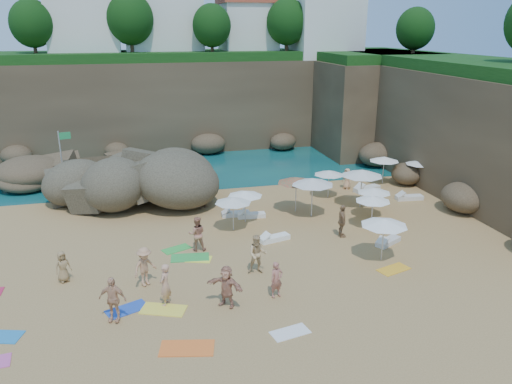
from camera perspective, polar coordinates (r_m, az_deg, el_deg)
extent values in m
plane|color=tan|center=(26.02, -2.67, -6.56)|extent=(120.00, 120.00, 0.00)
plane|color=#0C4751|center=(54.45, -9.10, 6.56)|extent=(120.00, 120.00, 0.00)
cube|color=brown|center=(49.08, -6.41, 10.14)|extent=(44.00, 8.00, 8.00)
cube|color=brown|center=(39.69, 22.78, 6.87)|extent=(8.00, 30.00, 8.00)
cube|color=brown|center=(48.74, 12.47, 9.77)|extent=(10.00, 12.00, 8.00)
cube|color=white|center=(49.25, -19.02, 17.21)|extent=(6.00, 5.00, 5.50)
cube|color=white|center=(50.26, -10.62, 18.44)|extent=(7.00, 6.00, 6.50)
cube|color=white|center=(50.49, -0.94, 17.88)|extent=(5.00, 5.00, 5.00)
cube|color=#B2472D|center=(50.54, -0.96, 21.00)|extent=(5.40, 5.40, 0.50)
cube|color=white|center=(50.67, 7.75, 18.29)|extent=(6.00, 6.00, 6.00)
sphere|color=#11380F|center=(47.71, -24.25, 17.16)|extent=(3.60, 3.60, 3.60)
sphere|color=#11380F|center=(47.14, -14.21, 18.65)|extent=(4.05, 4.05, 4.05)
sphere|color=#11380F|center=(46.76, -5.09, 18.43)|extent=(3.42, 3.42, 3.42)
sphere|color=#11380F|center=(48.39, 3.57, 18.84)|extent=(3.78, 3.78, 3.78)
sphere|color=#11380F|center=(45.70, 17.75, 17.38)|extent=(3.15, 3.15, 3.15)
cylinder|color=white|center=(55.03, -26.79, 8.14)|extent=(0.10, 0.10, 6.00)
cylinder|color=white|center=(54.72, -25.25, 8.30)|extent=(0.10, 0.10, 6.00)
cylinder|color=silver|center=(37.09, -21.32, 3.31)|extent=(0.08, 0.08, 4.22)
cube|color=#24934D|center=(36.66, -21.00, 6.03)|extent=(0.72, 0.24, 0.47)
cylinder|color=silver|center=(29.18, -1.24, -1.77)|extent=(0.05, 0.05, 1.82)
cone|color=white|center=(28.89, -1.26, -0.15)|extent=(2.04, 2.04, 0.31)
cylinder|color=silver|center=(32.27, 11.92, 0.30)|extent=(0.07, 0.07, 2.31)
cone|color=silver|center=(31.96, 12.05, 2.17)|extent=(2.60, 2.60, 0.40)
cylinder|color=silver|center=(33.76, 8.28, 0.84)|extent=(0.05, 0.05, 1.78)
cone|color=silver|center=(33.52, 8.35, 2.22)|extent=(2.00, 2.00, 0.30)
cylinder|color=silver|center=(37.57, 14.34, 2.36)|extent=(0.06, 0.06, 1.90)
cone|color=white|center=(37.34, 14.45, 3.69)|extent=(2.14, 2.14, 0.32)
cylinder|color=silver|center=(37.81, 18.09, 2.03)|extent=(0.05, 0.05, 1.79)
cone|color=silver|center=(37.59, 18.22, 3.27)|extent=(2.01, 2.01, 0.31)
cylinder|color=silver|center=(30.17, 6.42, -0.74)|extent=(0.07, 0.07, 2.27)
cone|color=silver|center=(29.84, 6.49, 1.23)|extent=(2.55, 2.55, 0.39)
cylinder|color=silver|center=(30.88, 4.58, -0.39)|extent=(0.06, 0.06, 2.10)
cone|color=red|center=(30.58, 4.62, 1.38)|extent=(2.35, 2.35, 0.36)
cylinder|color=silver|center=(29.19, 13.10, -2.30)|extent=(0.05, 0.05, 1.78)
cone|color=white|center=(28.90, 13.22, -0.73)|extent=(2.00, 2.00, 0.30)
cylinder|color=silver|center=(30.68, 13.24, -1.30)|extent=(0.05, 0.05, 1.77)
cone|color=white|center=(30.42, 13.35, 0.19)|extent=(1.98, 1.98, 0.30)
cylinder|color=silver|center=(28.03, -2.61, -2.62)|extent=(0.05, 0.05, 1.84)
cone|color=silver|center=(27.73, -2.64, -0.93)|extent=(2.07, 2.07, 0.31)
cylinder|color=silver|center=(25.27, 14.28, -5.39)|extent=(0.06, 0.06, 2.04)
cone|color=white|center=(24.91, 14.46, -3.35)|extent=(2.28, 2.28, 0.35)
cube|color=white|center=(30.14, -0.53, -2.68)|extent=(1.71, 0.67, 0.26)
cube|color=silver|center=(30.38, -2.34, -2.51)|extent=(1.72, 0.64, 0.26)
cube|color=silver|center=(35.76, 12.56, 0.35)|extent=(2.10, 1.20, 0.31)
cube|color=white|center=(26.98, 2.13, -5.30)|extent=(1.77, 0.96, 0.26)
cube|color=silver|center=(34.73, 17.10, -0.61)|extent=(1.85, 0.79, 0.28)
cube|color=silver|center=(27.47, 14.87, -5.50)|extent=(1.70, 1.28, 0.26)
cube|color=orange|center=(18.89, -7.89, -17.25)|extent=(2.10, 1.37, 0.03)
cube|color=green|center=(25.30, -7.55, -7.43)|extent=(2.00, 1.18, 0.03)
cube|color=#FBFF43|center=(25.13, -6.95, -7.59)|extent=(1.75, 1.28, 0.03)
cube|color=white|center=(19.56, 3.92, -15.72)|extent=(1.58, 1.01, 0.03)
cube|color=#2249B7|center=(21.53, -14.53, -12.85)|extent=(1.84, 1.39, 0.03)
cube|color=yellow|center=(24.83, 15.45, -8.51)|extent=(1.74, 1.22, 0.03)
cube|color=green|center=(26.32, -9.07, -6.45)|extent=(1.62, 1.23, 0.03)
cube|color=#FFE643|center=(21.20, -10.54, -13.07)|extent=(2.02, 1.53, 0.03)
imported|color=#BA775D|center=(25.70, -6.76, -4.76)|extent=(0.96, 0.78, 1.83)
imported|color=tan|center=(35.70, -5.86, 1.78)|extent=(1.13, 0.90, 1.63)
imported|color=#946E4A|center=(27.55, 9.81, -3.29)|extent=(0.64, 1.14, 1.83)
imported|color=#E3A777|center=(35.80, 10.35, 1.51)|extent=(0.69, 0.83, 1.49)
imported|color=tan|center=(31.73, -6.08, -0.54)|extent=(1.39, 0.86, 1.45)
imported|color=tan|center=(21.10, -10.36, -10.38)|extent=(0.71, 0.80, 1.83)
imported|color=tan|center=(23.02, -12.47, -9.87)|extent=(1.98, 2.13, 0.48)
imported|color=tan|center=(20.82, -15.90, -13.45)|extent=(1.69, 2.14, 0.46)
imported|color=#98784C|center=(24.42, -21.07, -9.13)|extent=(1.31, 1.59, 0.38)
imported|color=tan|center=(21.03, -3.36, -12.33)|extent=(2.41, 2.43, 0.47)
imported|color=#A96454|center=(21.67, 2.34, -11.45)|extent=(0.97, 1.67, 0.38)
imported|color=tan|center=(23.49, 0.17, -8.47)|extent=(1.25, 2.00, 0.70)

